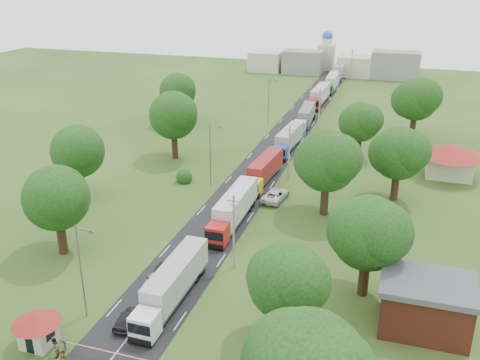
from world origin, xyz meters
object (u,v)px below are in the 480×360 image
at_px(boom_barrier, 96,350).
at_px(info_sign, 304,136).
at_px(truck_0, 173,284).
at_px(car_lane_front, 127,319).
at_px(guard_booth, 37,325).
at_px(car_lane_mid, 159,280).

bearing_deg(boom_barrier, info_sign, 83.76).
bearing_deg(truck_0, car_lane_front, -118.54).
height_order(boom_barrier, car_lane_front, car_lane_front).
relative_size(guard_booth, info_sign, 1.07).
height_order(info_sign, truck_0, info_sign).
bearing_deg(boom_barrier, car_lane_front, 85.91).
bearing_deg(info_sign, guard_booth, -101.68).
height_order(boom_barrier, truck_0, truck_0).
distance_m(boom_barrier, info_sign, 60.39).
distance_m(info_sign, car_lane_front, 55.40).
bearing_deg(guard_booth, car_lane_front, 38.89).
bearing_deg(car_lane_mid, guard_booth, 67.91).
height_order(guard_booth, truck_0, truck_0).
bearing_deg(guard_booth, boom_barrier, 0.01).
bearing_deg(truck_0, guard_booth, -131.91).
relative_size(info_sign, car_lane_front, 1.02).
xyz_separation_m(guard_booth, car_lane_front, (6.20, 5.00, -1.48)).
bearing_deg(car_lane_front, car_lane_mid, -94.38).
distance_m(truck_0, car_lane_mid, 3.68).
distance_m(guard_booth, car_lane_mid, 13.58).
height_order(guard_booth, info_sign, info_sign).
xyz_separation_m(boom_barrier, info_sign, (6.56, 60.00, 2.11)).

